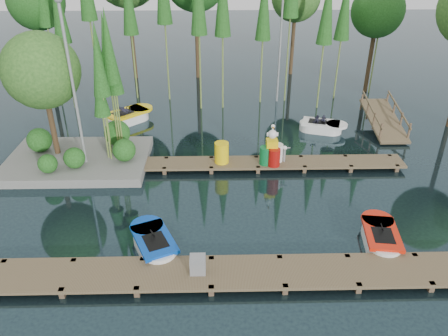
{
  "coord_description": "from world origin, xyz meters",
  "views": [
    {
      "loc": [
        0.15,
        -14.49,
        9.37
      ],
      "look_at": [
        0.5,
        0.5,
        1.1
      ],
      "focal_mm": 35.0,
      "sensor_mm": 36.0,
      "label": 1
    }
  ],
  "objects_px": {
    "yellow_barrel": "(222,153)",
    "drum_cluster": "(272,152)",
    "utility_cabinet": "(198,264)",
    "boat_yellow_far": "(128,117)",
    "island": "(62,95)",
    "boat_red": "(380,238)",
    "boat_blue": "(154,244)"
  },
  "relations": [
    {
      "from": "boat_red",
      "to": "drum_cluster",
      "type": "distance_m",
      "value": 6.1
    },
    {
      "from": "boat_blue",
      "to": "boat_red",
      "type": "distance_m",
      "value": 7.59
    },
    {
      "from": "boat_blue",
      "to": "utility_cabinet",
      "type": "distance_m",
      "value": 2.11
    },
    {
      "from": "boat_red",
      "to": "boat_yellow_far",
      "type": "height_order",
      "value": "boat_yellow_far"
    },
    {
      "from": "island",
      "to": "boat_red",
      "type": "xyz_separation_m",
      "value": [
        11.99,
        -6.19,
        -2.95
      ]
    },
    {
      "from": "island",
      "to": "boat_red",
      "type": "relative_size",
      "value": 2.67
    },
    {
      "from": "yellow_barrel",
      "to": "drum_cluster",
      "type": "bearing_deg",
      "value": -3.88
    },
    {
      "from": "boat_yellow_far",
      "to": "utility_cabinet",
      "type": "relative_size",
      "value": 5.2
    },
    {
      "from": "yellow_barrel",
      "to": "drum_cluster",
      "type": "relative_size",
      "value": 0.51
    },
    {
      "from": "island",
      "to": "boat_blue",
      "type": "relative_size",
      "value": 2.49
    },
    {
      "from": "boat_red",
      "to": "island",
      "type": "bearing_deg",
      "value": 160.9
    },
    {
      "from": "boat_yellow_far",
      "to": "utility_cabinet",
      "type": "bearing_deg",
      "value": -95.11
    },
    {
      "from": "utility_cabinet",
      "to": "boat_yellow_far",
      "type": "bearing_deg",
      "value": 108.8
    },
    {
      "from": "boat_blue",
      "to": "boat_red",
      "type": "bearing_deg",
      "value": -22.85
    },
    {
      "from": "yellow_barrel",
      "to": "drum_cluster",
      "type": "height_order",
      "value": "drum_cluster"
    },
    {
      "from": "yellow_barrel",
      "to": "drum_cluster",
      "type": "distance_m",
      "value": 2.2
    },
    {
      "from": "boat_blue",
      "to": "boat_red",
      "type": "relative_size",
      "value": 1.07
    },
    {
      "from": "boat_yellow_far",
      "to": "drum_cluster",
      "type": "xyz_separation_m",
      "value": [
        7.25,
        -5.54,
        0.53
      ]
    },
    {
      "from": "utility_cabinet",
      "to": "yellow_barrel",
      "type": "relative_size",
      "value": 0.61
    },
    {
      "from": "boat_blue",
      "to": "utility_cabinet",
      "type": "xyz_separation_m",
      "value": [
        1.5,
        -1.44,
        0.35
      ]
    },
    {
      "from": "boat_blue",
      "to": "drum_cluster",
      "type": "bearing_deg",
      "value": 25.99
    },
    {
      "from": "boat_yellow_far",
      "to": "drum_cluster",
      "type": "height_order",
      "value": "drum_cluster"
    },
    {
      "from": "island",
      "to": "boat_yellow_far",
      "type": "distance_m",
      "value": 5.68
    },
    {
      "from": "boat_blue",
      "to": "drum_cluster",
      "type": "height_order",
      "value": "drum_cluster"
    },
    {
      "from": "boat_yellow_far",
      "to": "boat_red",
      "type": "bearing_deg",
      "value": -70.21
    },
    {
      "from": "drum_cluster",
      "to": "boat_red",
      "type": "bearing_deg",
      "value": -59.79
    },
    {
      "from": "island",
      "to": "boat_blue",
      "type": "distance_m",
      "value": 8.27
    },
    {
      "from": "boat_blue",
      "to": "boat_yellow_far",
      "type": "height_order",
      "value": "boat_yellow_far"
    },
    {
      "from": "boat_blue",
      "to": "boat_yellow_far",
      "type": "relative_size",
      "value": 0.91
    },
    {
      "from": "island",
      "to": "boat_red",
      "type": "bearing_deg",
      "value": -27.3
    },
    {
      "from": "island",
      "to": "utility_cabinet",
      "type": "height_order",
      "value": "island"
    },
    {
      "from": "boat_yellow_far",
      "to": "yellow_barrel",
      "type": "relative_size",
      "value": 3.2
    }
  ]
}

